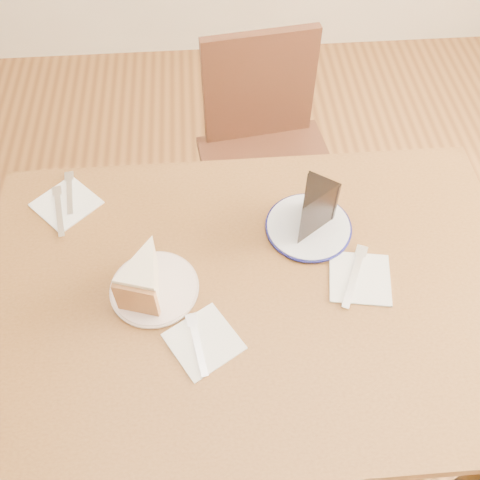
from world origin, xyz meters
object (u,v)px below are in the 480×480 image
Objects in this scene: plate_navy at (308,227)px; chocolate_cake at (310,213)px; carrot_cake at (147,274)px; table at (253,312)px; chair_far at (267,159)px; plate_cream at (155,289)px.

plate_navy is 0.06m from chocolate_cake.
carrot_cake is 1.08× the size of chocolate_cake.
table is 10.61× the size of chocolate_cake.
chocolate_cake is (0.37, 0.13, 0.01)m from carrot_cake.
table is 0.27m from carrot_cake.
chair_far reaches higher than plate_navy.
chocolate_cake reaches higher than chair_far.
plate_cream is 1.51× the size of carrot_cake.
plate_cream is at bearing 56.11° from chocolate_cake.
plate_cream is 1.64× the size of chocolate_cake.
table is 1.39× the size of chair_far.
plate_cream is at bearing 55.35° from chair_far.
plate_cream is at bearing -158.51° from plate_navy.
table is at bearing 72.80° from chair_far.
carrot_cake is at bearing 173.89° from table.
table is at bearing -132.29° from plate_navy.
chair_far is 0.79m from carrot_cake.
plate_navy is 1.60× the size of carrot_cake.
chair_far is at bearing 79.00° from carrot_cake.
chair_far reaches higher than plate_cream.
chocolate_cake reaches higher than plate_navy.
chocolate_cake is at bearing 85.72° from chair_far.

